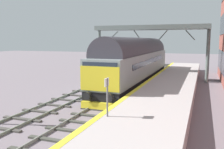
# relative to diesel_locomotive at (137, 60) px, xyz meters

# --- Properties ---
(ground_plane) EXTENTS (140.00, 140.00, 0.00)m
(ground_plane) POSITION_rel_diesel_locomotive_xyz_m (-0.00, -6.32, -2.49)
(ground_plane) COLOR slate
(ground_plane) RESTS_ON ground
(track_main) EXTENTS (2.50, 60.00, 0.15)m
(track_main) POSITION_rel_diesel_locomotive_xyz_m (-0.00, -6.32, -2.43)
(track_main) COLOR slate
(track_main) RESTS_ON ground
(track_adjacent_west) EXTENTS (2.50, 60.00, 0.15)m
(track_adjacent_west) POSITION_rel_diesel_locomotive_xyz_m (-3.32, -6.32, -2.43)
(track_adjacent_west) COLOR slate
(track_adjacent_west) RESTS_ON ground
(station_platform) EXTENTS (4.00, 44.00, 1.01)m
(station_platform) POSITION_rel_diesel_locomotive_xyz_m (3.60, -6.32, -1.99)
(station_platform) COLOR #B4AAA8
(station_platform) RESTS_ON ground
(diesel_locomotive) EXTENTS (2.74, 19.34, 4.68)m
(diesel_locomotive) POSITION_rel_diesel_locomotive_xyz_m (0.00, 0.00, 0.00)
(diesel_locomotive) COLOR black
(diesel_locomotive) RESTS_ON ground
(platform_number_sign) EXTENTS (0.10, 0.44, 1.75)m
(platform_number_sign) POSITION_rel_diesel_locomotive_xyz_m (2.10, -13.57, -0.31)
(platform_number_sign) COLOR slate
(platform_number_sign) RESTS_ON station_platform
(overhead_footbridge) EXTENTS (12.62, 2.00, 6.08)m
(overhead_footbridge) POSITION_rel_diesel_locomotive_xyz_m (0.39, 4.11, 3.02)
(overhead_footbridge) COLOR slate
(overhead_footbridge) RESTS_ON ground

